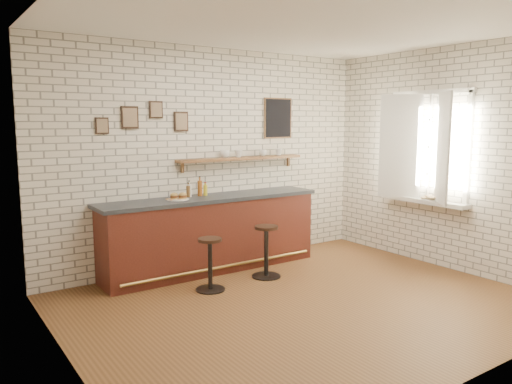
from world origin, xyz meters
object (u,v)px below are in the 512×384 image
Objects in this scene: bitters_bottle_brown at (189,191)px; shelf_cup_a at (225,154)px; shelf_cup_c at (263,153)px; bar_counter at (212,233)px; ciabatta_sandwich at (178,196)px; bitters_bottle_amber at (200,188)px; sandwich_plate at (178,199)px; bar_stool_right at (266,250)px; bar_stool_left at (210,262)px; bitters_bottle_white at (189,190)px; book_lower at (430,199)px; shelf_cup_b at (239,154)px; condiment_bottle_yellow at (205,190)px; book_upper at (428,197)px; shelf_cup_d at (279,152)px.

shelf_cup_a is at bearing 7.27° from bitters_bottle_brown.
shelf_cup_a reaches higher than shelf_cup_c.
ciabatta_sandwich is at bearing -179.23° from bar_counter.
shelf_cup_c is (1.09, 0.08, 0.43)m from bitters_bottle_amber.
sandwich_plate is 0.42× the size of bar_stool_right.
bar_counter reaches higher than bar_stool_left.
bitters_bottle_white is at bearing 130.68° from bar_stool_right.
book_lower is at bearing -75.52° from shelf_cup_a.
bar_stool_left is (0.07, -0.71, -0.68)m from sandwich_plate.
condiment_bottle_yellow is at bearing 146.33° from shelf_cup_b.
bar_counter reaches higher than book_lower.
bar_stool_left is at bearing -100.39° from bitters_bottle_brown.
condiment_bottle_yellow is at bearing 15.65° from ciabatta_sandwich.
bitters_bottle_amber is at bearing 151.70° from shelf_cup_a.
bitters_bottle_brown is at bearing 144.05° from shelf_cup_b.
bar_stool_right is 6.17× the size of shelf_cup_b.
book_upper is at bearing 63.60° from book_lower.
bar_counter reaches higher than book_upper.
bitters_bottle_amber is 1.47× the size of condiment_bottle_yellow.
bitters_bottle_brown is 1.08× the size of condiment_bottle_yellow.
book_lower is (2.17, -0.84, 0.58)m from bar_stool_right.
sandwich_plate is 1.22× the size of ciabatta_sandwich.
sandwich_plate is 1.12× the size of book_upper.
book_lower reaches higher than bar_stool_left.
shelf_cup_d is (0.29, 0.00, 0.00)m from shelf_cup_c.
shelf_cup_c is (1.48, 0.21, 0.53)m from sandwich_plate.
shelf_cup_a is at bearing 12.27° from condiment_bottle_yellow.
shelf_cup_c is 2.40m from book_upper.
ciabatta_sandwich is 0.92× the size of book_upper.
bitters_bottle_amber reaches higher than bar_stool_right.
bar_counter is 12.89× the size of book_lower.
bar_stool_right is 1.70m from shelf_cup_d.
bitters_bottle_amber is 0.42× the size of bar_stool_left.
bitters_bottle_white is at bearing 30.38° from ciabatta_sandwich.
book_upper is (2.62, -1.61, -0.12)m from condiment_bottle_yellow.
shelf_cup_a is at bearing 175.35° from book_upper.
bitters_bottle_amber reaches higher than bitters_bottle_brown.
bitters_bottle_amber is 2.32× the size of shelf_cup_c.
condiment_bottle_yellow is 1.69× the size of shelf_cup_d.
bar_stool_right is at bearing 132.48° from book_lower.
ciabatta_sandwich is (0.01, 0.00, 0.04)m from sandwich_plate.
bar_counter is 3.02m from book_upper.
shelf_cup_b is 2.73m from book_lower.
bitters_bottle_white is at bearing 107.40° from shelf_cup_c.
shelf_cup_c is at bearing 3.53° from bitters_bottle_brown.
bar_stool_left is 3.18m from book_upper.
shelf_cup_d is (1.77, 0.21, 0.53)m from sandwich_plate.
shelf_cup_d is at bearing 28.32° from bar_stool_left.
book_lower is (2.70, -1.64, -0.18)m from bitters_bottle_amber.
bar_stool_left is (0.06, -0.71, -0.72)m from ciabatta_sandwich.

